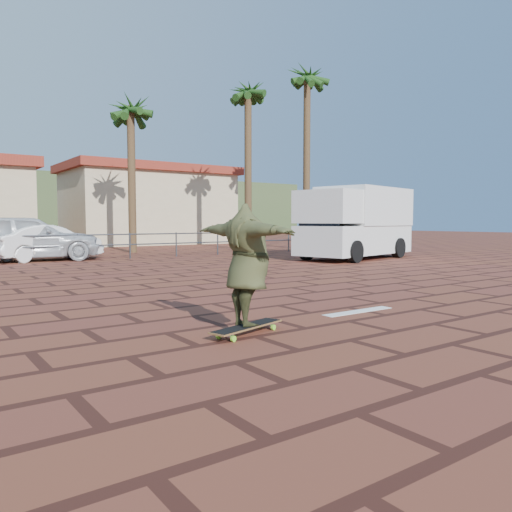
{
  "coord_description": "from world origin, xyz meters",
  "views": [
    {
      "loc": [
        -5.28,
        -6.74,
        1.46
      ],
      "look_at": [
        0.2,
        0.95,
        0.8
      ],
      "focal_mm": 35.0,
      "sensor_mm": 36.0,
      "label": 1
    }
  ],
  "objects_px": {
    "longboard": "(247,327)",
    "campervan": "(356,221)",
    "skateboarder": "(247,265)",
    "car_silver": "(27,238)",
    "car_white": "(47,243)"
  },
  "relations": [
    {
      "from": "longboard",
      "to": "campervan",
      "type": "height_order",
      "value": "campervan"
    },
    {
      "from": "skateboarder",
      "to": "car_silver",
      "type": "distance_m",
      "value": 14.5
    },
    {
      "from": "car_white",
      "to": "car_silver",
      "type": "bearing_deg",
      "value": 73.63
    },
    {
      "from": "longboard",
      "to": "campervan",
      "type": "distance_m",
      "value": 13.81
    },
    {
      "from": "longboard",
      "to": "car_silver",
      "type": "bearing_deg",
      "value": 72.67
    },
    {
      "from": "longboard",
      "to": "car_white",
      "type": "relative_size",
      "value": 0.3
    },
    {
      "from": "car_silver",
      "to": "campervan",
      "type": "bearing_deg",
      "value": -113.05
    },
    {
      "from": "campervan",
      "to": "car_white",
      "type": "relative_size",
      "value": 1.42
    },
    {
      "from": "campervan",
      "to": "car_white",
      "type": "bearing_deg",
      "value": 135.85
    },
    {
      "from": "skateboarder",
      "to": "campervan",
      "type": "distance_m",
      "value": 13.75
    },
    {
      "from": "longboard",
      "to": "car_white",
      "type": "xyz_separation_m",
      "value": [
        0.84,
        14.5,
        0.57
      ]
    },
    {
      "from": "car_white",
      "to": "skateboarder",
      "type": "bearing_deg",
      "value": 160.32
    },
    {
      "from": "longboard",
      "to": "car_silver",
      "type": "distance_m",
      "value": 14.52
    },
    {
      "from": "car_silver",
      "to": "longboard",
      "type": "bearing_deg",
      "value": -173.97
    },
    {
      "from": "longboard",
      "to": "skateboarder",
      "type": "bearing_deg",
      "value": -170.13
    }
  ]
}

